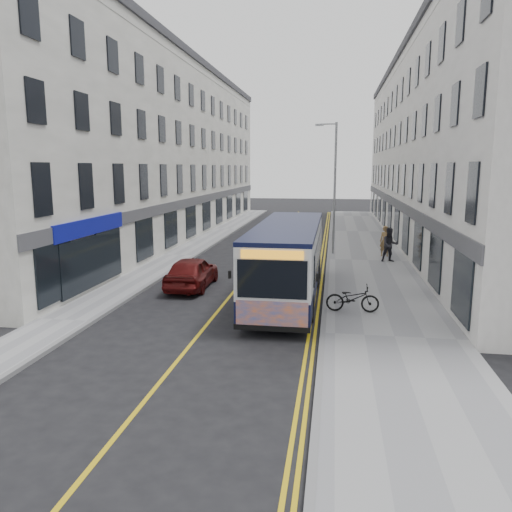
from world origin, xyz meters
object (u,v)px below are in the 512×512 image
(city_bus, at_px, (288,258))
(bicycle, at_px, (353,298))
(streetlamp, at_px, (333,184))
(car_white, at_px, (301,228))
(car_maroon, at_px, (192,272))
(pedestrian_far, at_px, (390,245))
(pedestrian_near, at_px, (385,241))

(city_bus, distance_m, bicycle, 3.50)
(streetlamp, relative_size, city_bus, 0.75)
(car_white, relative_size, car_maroon, 1.12)
(pedestrian_far, height_order, car_maroon, pedestrian_far)
(streetlamp, height_order, city_bus, streetlamp)
(car_maroon, bearing_deg, pedestrian_far, -143.12)
(city_bus, height_order, bicycle, city_bus)
(streetlamp, bearing_deg, pedestrian_near, -8.49)
(streetlamp, bearing_deg, bicycle, -86.20)
(pedestrian_near, relative_size, car_white, 0.38)
(city_bus, relative_size, pedestrian_far, 5.58)
(streetlamp, xyz_separation_m, pedestrian_near, (3.15, -0.47, -3.35))
(pedestrian_near, distance_m, car_maroon, 13.00)
(city_bus, relative_size, pedestrian_near, 5.88)
(streetlamp, relative_size, car_maroon, 1.88)
(pedestrian_far, bearing_deg, streetlamp, 135.22)
(streetlamp, distance_m, bicycle, 13.23)
(bicycle, xyz_separation_m, pedestrian_far, (2.39, 10.38, 0.45))
(pedestrian_far, bearing_deg, car_maroon, -151.91)
(bicycle, height_order, pedestrian_far, pedestrian_far)
(city_bus, bearing_deg, pedestrian_near, 64.11)
(pedestrian_far, distance_m, car_white, 11.09)
(city_bus, xyz_separation_m, pedestrian_far, (4.98, 8.29, -0.62))
(bicycle, xyz_separation_m, car_maroon, (-7.01, 3.13, 0.10))
(streetlamp, bearing_deg, car_white, 108.03)
(city_bus, bearing_deg, bicycle, -38.93)
(bicycle, height_order, pedestrian_near, pedestrian_near)
(city_bus, bearing_deg, car_white, 91.99)
(bicycle, distance_m, car_maroon, 7.68)
(city_bus, distance_m, car_white, 17.88)
(car_white, bearing_deg, car_maroon, -105.65)
(pedestrian_far, bearing_deg, bicycle, -112.52)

